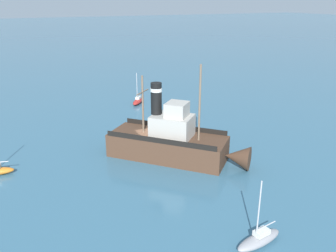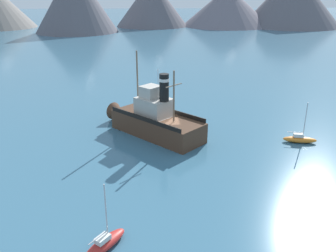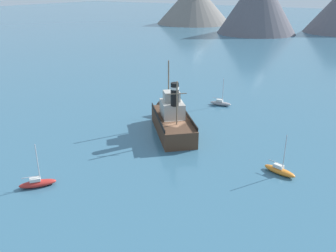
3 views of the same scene
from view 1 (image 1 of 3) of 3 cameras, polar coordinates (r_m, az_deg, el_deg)
name	(u,v)px [view 1 (image 1 of 3)]	position (r m, az deg, el deg)	size (l,w,h in m)	color
ground_plane	(150,153)	(38.15, -2.83, -4.37)	(600.00, 600.00, 0.00)	#38667F
old_tugboat	(173,142)	(36.28, 0.82, -2.51)	(12.33, 12.80, 9.90)	#4C3323
sailboat_red	(138,101)	(56.15, -4.84, 4.05)	(3.21, 3.67, 4.90)	#B22823
sailboat_grey	(259,239)	(25.69, 14.40, -17.15)	(3.92, 1.66, 4.90)	gray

